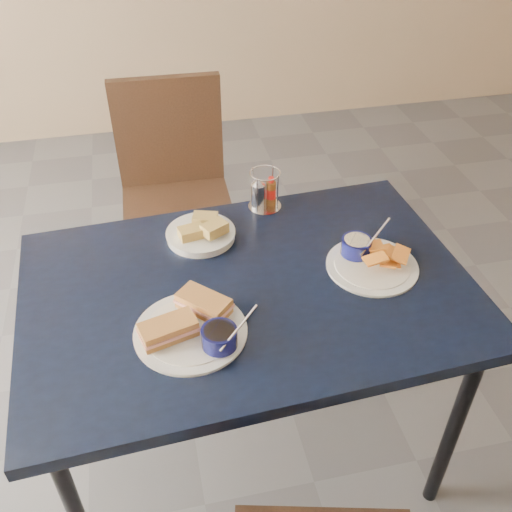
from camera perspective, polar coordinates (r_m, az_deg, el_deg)
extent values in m
plane|color=#4D4D51|center=(2.22, -6.35, -16.47)|extent=(6.00, 6.00, 0.00)
cube|color=black|center=(1.61, -0.74, -3.51)|extent=(1.29, 0.90, 0.04)
cylinder|color=black|center=(1.71, -17.68, -22.97)|extent=(0.04, 0.04, 0.71)
cylinder|color=black|center=(1.85, 19.02, -16.37)|extent=(0.04, 0.04, 0.71)
cylinder|color=black|center=(2.12, -17.18, -7.04)|extent=(0.04, 0.04, 0.71)
cylinder|color=black|center=(2.23, 11.29, -2.93)|extent=(0.04, 0.04, 0.71)
cube|color=black|center=(2.45, -7.84, 4.81)|extent=(0.46, 0.44, 0.04)
cylinder|color=black|center=(2.45, -11.15, -2.65)|extent=(0.04, 0.04, 0.44)
cylinder|color=black|center=(2.47, -2.72, -1.49)|extent=(0.04, 0.04, 0.44)
cylinder|color=black|center=(2.72, -11.61, 2.05)|extent=(0.04, 0.04, 0.44)
cylinder|color=black|center=(2.74, -4.00, 3.06)|extent=(0.04, 0.04, 0.44)
cube|color=black|center=(2.49, -8.85, 12.18)|extent=(0.45, 0.05, 0.47)
cylinder|color=white|center=(1.48, -6.56, -7.51)|extent=(0.29, 0.29, 0.01)
cylinder|color=white|center=(1.47, -6.57, -7.37)|extent=(0.24, 0.24, 0.00)
cube|color=#B77E41|center=(1.45, -8.76, -7.29)|extent=(0.15, 0.10, 0.04)
cube|color=#E19A89|center=(1.45, -8.75, -7.41)|extent=(0.16, 0.11, 0.01)
cube|color=#B77E41|center=(1.50, -5.25, -4.74)|extent=(0.15, 0.15, 0.04)
cube|color=#E19A89|center=(1.51, -5.24, -4.86)|extent=(0.16, 0.16, 0.01)
cylinder|color=#0A0B39|center=(1.41, -3.68, -8.11)|extent=(0.09, 0.09, 0.05)
cylinder|color=black|center=(1.40, -3.71, -7.66)|extent=(0.08, 0.08, 0.01)
cylinder|color=silver|center=(1.37, -1.75, -7.20)|extent=(0.11, 0.07, 0.08)
cylinder|color=white|center=(1.69, 11.52, -0.98)|extent=(0.27, 0.27, 0.01)
cylinder|color=white|center=(1.69, 11.55, -0.84)|extent=(0.22, 0.22, 0.00)
cube|color=orange|center=(1.72, 11.54, 0.25)|extent=(0.08, 0.08, 0.02)
cube|color=orange|center=(1.73, 9.77, 0.89)|extent=(0.07, 0.05, 0.01)
cube|color=orange|center=(1.68, 13.15, -0.83)|extent=(0.07, 0.08, 0.02)
cube|color=orange|center=(1.68, 13.13, -0.66)|extent=(0.07, 0.06, 0.02)
cube|color=orange|center=(1.70, 13.61, 0.03)|extent=(0.07, 0.08, 0.02)
cube|color=orange|center=(1.70, 12.63, 0.54)|extent=(0.07, 0.05, 0.01)
cube|color=orange|center=(1.70, 11.80, 0.87)|extent=(0.06, 0.07, 0.02)
cube|color=orange|center=(1.68, 14.25, -0.08)|extent=(0.07, 0.08, 0.03)
cube|color=orange|center=(1.64, 11.82, -0.43)|extent=(0.07, 0.05, 0.02)
cylinder|color=#0A0B39|center=(1.70, 10.00, 0.96)|extent=(0.09, 0.09, 0.05)
cylinder|color=beige|center=(1.70, 10.06, 1.39)|extent=(0.08, 0.08, 0.01)
cylinder|color=silver|center=(1.68, 11.82, 1.91)|extent=(0.11, 0.07, 0.08)
cylinder|color=white|center=(1.78, -5.54, 2.07)|extent=(0.21, 0.21, 0.02)
cylinder|color=white|center=(1.77, -5.56, 2.34)|extent=(0.17, 0.17, 0.00)
cube|color=tan|center=(1.74, -6.48, 2.33)|extent=(0.08, 0.06, 0.03)
cube|color=tan|center=(1.78, -5.10, 3.63)|extent=(0.09, 0.07, 0.03)
cube|color=tan|center=(1.73, -4.17, 2.76)|extent=(0.09, 0.08, 0.03)
cylinder|color=silver|center=(1.91, 0.87, 4.99)|extent=(0.11, 0.11, 0.01)
cylinder|color=silver|center=(1.91, 1.66, 7.37)|extent=(0.01, 0.01, 0.13)
cylinder|color=silver|center=(1.89, -0.35, 7.14)|extent=(0.01, 0.01, 0.13)
cylinder|color=silver|center=(1.84, 0.10, 6.05)|extent=(0.01, 0.01, 0.13)
cylinder|color=silver|center=(1.85, 2.16, 6.29)|extent=(0.01, 0.01, 0.13)
torus|color=silver|center=(1.84, 0.91, 8.30)|extent=(0.10, 0.10, 0.00)
cylinder|color=silver|center=(1.88, 0.23, 6.07)|extent=(0.05, 0.05, 0.08)
cone|color=silver|center=(1.85, 0.23, 7.46)|extent=(0.04, 0.04, 0.02)
cylinder|color=brown|center=(1.89, 1.50, 6.30)|extent=(0.03, 0.03, 0.08)
cylinder|color=#AB1109|center=(1.89, 1.50, 6.30)|extent=(0.03, 0.03, 0.03)
cylinder|color=#AB1109|center=(1.87, 1.53, 7.63)|extent=(0.02, 0.02, 0.02)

